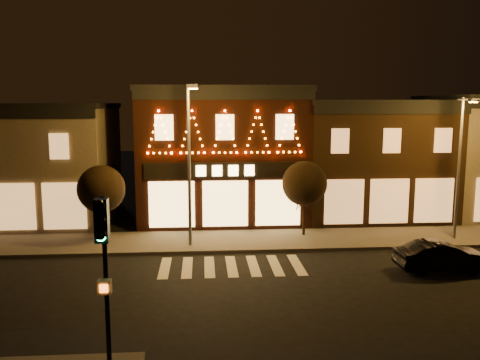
{
  "coord_description": "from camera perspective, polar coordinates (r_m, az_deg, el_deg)",
  "views": [
    {
      "loc": [
        -1.27,
        -17.93,
        7.35
      ],
      "look_at": [
        0.39,
        4.0,
        3.96
      ],
      "focal_mm": 37.73,
      "sensor_mm": 36.0,
      "label": 1
    }
  ],
  "objects": [
    {
      "name": "building_right_a",
      "position": [
        33.88,
        14.26,
        2.42
      ],
      "size": [
        9.2,
        8.28,
        7.5
      ],
      "color": "#372313",
      "rests_on": "ground"
    },
    {
      "name": "tree_left",
      "position": [
        26.62,
        -15.42,
        -0.99
      ],
      "size": [
        2.42,
        2.42,
        4.05
      ],
      "rotation": [
        0.0,
        0.0,
        -0.16
      ],
      "color": "black",
      "rests_on": "sidewalk_far"
    },
    {
      "name": "building_pulp",
      "position": [
        32.09,
        -2.03,
        3.07
      ],
      "size": [
        10.2,
        8.34,
        8.3
      ],
      "color": "black",
      "rests_on": "ground"
    },
    {
      "name": "ground",
      "position": [
        19.42,
        -0.25,
        -13.47
      ],
      "size": [
        120.0,
        120.0,
        0.0
      ],
      "primitive_type": "plane",
      "color": "black",
      "rests_on": "ground"
    },
    {
      "name": "pedestrian",
      "position": [
        28.13,
        -15.16,
        -4.58
      ],
      "size": [
        0.65,
        0.45,
        1.71
      ],
      "primitive_type": "imported",
      "rotation": [
        0.0,
        0.0,
        3.22
      ],
      "color": "gray",
      "rests_on": "sidewalk_far"
    },
    {
      "name": "streetlamp_mid",
      "position": [
        24.94,
        -5.72,
        3.07
      ],
      "size": [
        0.62,
        1.86,
        8.08
      ],
      "rotation": [
        0.0,
        0.0,
        -0.17
      ],
      "color": "#59595E",
      "rests_on": "sidewalk_far"
    },
    {
      "name": "traffic_signal_near",
      "position": [
        13.4,
        -15.16,
        -7.91
      ],
      "size": [
        0.34,
        0.5,
        4.86
      ],
      "rotation": [
        0.0,
        0.0,
        -0.0
      ],
      "color": "black",
      "rests_on": "sidewalk_near"
    },
    {
      "name": "sidewalk_far",
      "position": [
        27.13,
        2.79,
        -6.8
      ],
      "size": [
        44.0,
        4.0,
        0.15
      ],
      "primitive_type": "cube",
      "color": "#47423D",
      "rests_on": "ground"
    },
    {
      "name": "streetlamp_right",
      "position": [
        28.61,
        23.7,
        2.36
      ],
      "size": [
        0.6,
        1.71,
        7.45
      ],
      "rotation": [
        0.0,
        0.0,
        0.18
      ],
      "color": "#59595E",
      "rests_on": "sidewalk_far"
    },
    {
      "name": "building_left",
      "position": [
        34.21,
        -24.35,
        1.8
      ],
      "size": [
        12.2,
        8.28,
        7.3
      ],
      "color": "#695F4A",
      "rests_on": "ground"
    },
    {
      "name": "dark_sedan",
      "position": [
        24.09,
        21.86,
        -8.0
      ],
      "size": [
        4.05,
        1.51,
        1.32
      ],
      "primitive_type": "imported",
      "rotation": [
        0.0,
        0.0,
        1.6
      ],
      "color": "black",
      "rests_on": "ground"
    },
    {
      "name": "tree_right",
      "position": [
        27.52,
        7.31,
        -0.39
      ],
      "size": [
        2.44,
        2.44,
        4.08
      ],
      "rotation": [
        0.0,
        0.0,
        -0.19
      ],
      "color": "black",
      "rests_on": "sidewalk_far"
    }
  ]
}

